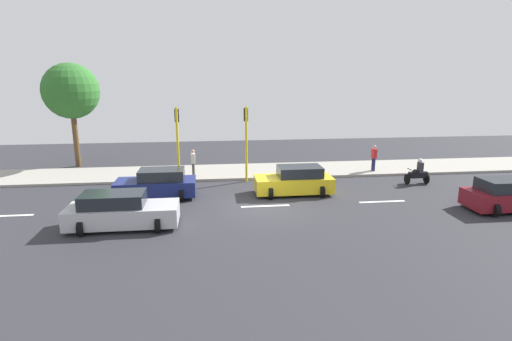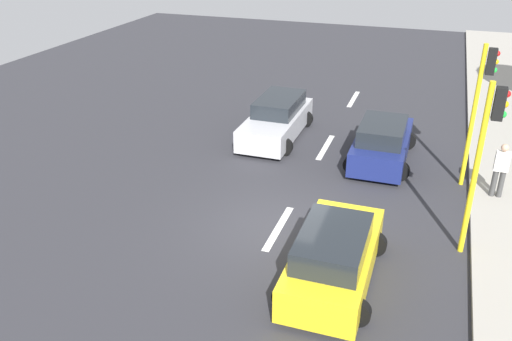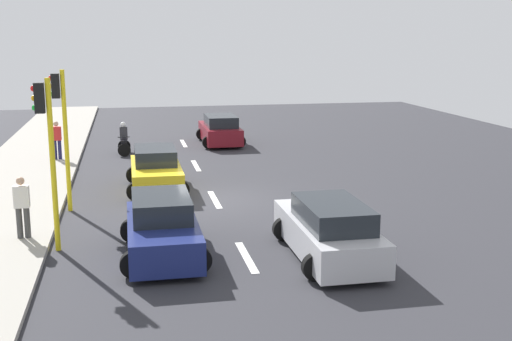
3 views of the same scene
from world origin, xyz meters
TOP-DOWN VIEW (x-y plane):
  - ground_plane at (0.00, 0.00)m, footprint 40.00×60.00m
  - lane_stripe_far_north at (0.00, -12.00)m, footprint 0.20×2.40m
  - lane_stripe_north at (0.00, -6.00)m, footprint 0.20×2.40m
  - lane_stripe_mid at (0.00, 0.00)m, footprint 0.20×2.40m
  - lane_stripe_south at (0.00, 6.00)m, footprint 0.20×2.40m
  - car_silver at (-2.03, 6.43)m, footprint 2.15×4.58m
  - car_maroon at (-1.86, -11.48)m, footprint 2.19×4.23m
  - car_dark_blue at (2.07, 5.41)m, footprint 2.15×4.10m
  - car_yellow_cab at (1.89, -1.87)m, footprint 2.15×4.13m
  - motorcycle at (3.03, -9.47)m, footprint 0.60×1.30m
  - pedestrian_near_signal at (5.91, -7.96)m, footprint 0.40×0.24m
  - pedestrian_by_tree at (5.70, 3.67)m, footprint 0.40×0.24m
  - traffic_light_corner at (4.85, 0.48)m, footprint 0.49×0.24m
  - traffic_light_midblock at (4.85, 4.47)m, footprint 0.49×0.24m

SIDE VIEW (x-z plane):
  - ground_plane at x=0.00m, z-range -0.10..0.00m
  - lane_stripe_far_north at x=0.00m, z-range 0.00..0.01m
  - lane_stripe_north at x=0.00m, z-range 0.00..0.01m
  - lane_stripe_mid at x=0.00m, z-range 0.00..0.01m
  - lane_stripe_south at x=0.00m, z-range 0.00..0.01m
  - motorcycle at x=3.03m, z-range -0.12..1.41m
  - car_dark_blue at x=2.07m, z-range -0.05..1.47m
  - car_yellow_cab at x=1.89m, z-range -0.05..1.47m
  - car_maroon at x=-1.86m, z-range -0.05..1.47m
  - car_silver at x=-2.03m, z-range -0.05..1.47m
  - pedestrian_near_signal at x=5.91m, z-range 0.21..1.90m
  - pedestrian_by_tree at x=5.70m, z-range 0.21..1.90m
  - traffic_light_corner at x=4.85m, z-range 0.68..5.18m
  - traffic_light_midblock at x=4.85m, z-range 0.68..5.18m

